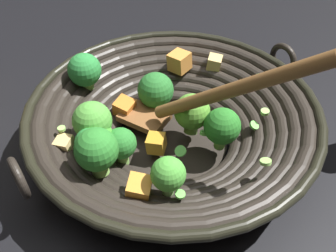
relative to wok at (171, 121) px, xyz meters
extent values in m
plane|color=black|center=(0.00, 0.00, -0.05)|extent=(4.00, 4.00, 0.00)
cylinder|color=black|center=(0.00, 0.00, -0.05)|extent=(0.16, 0.16, 0.01)
torus|color=black|center=(0.00, 0.00, -0.04)|extent=(0.22, 0.22, 0.02)
torus|color=black|center=(0.00, 0.00, -0.03)|extent=(0.25, 0.25, 0.02)
torus|color=black|center=(0.00, 0.00, -0.02)|extent=(0.28, 0.28, 0.02)
torus|color=black|center=(0.00, 0.00, -0.01)|extent=(0.31, 0.31, 0.02)
torus|color=black|center=(0.00, 0.00, 0.00)|extent=(0.34, 0.34, 0.02)
torus|color=black|center=(0.00, 0.00, 0.01)|extent=(0.37, 0.37, 0.02)
torus|color=black|center=(0.00, 0.00, 0.01)|extent=(0.40, 0.40, 0.02)
torus|color=black|center=(0.00, 0.00, 0.02)|extent=(0.42, 0.42, 0.01)
torus|color=black|center=(0.22, 0.01, 0.02)|extent=(0.01, 0.05, 0.05)
torus|color=black|center=(-0.22, -0.01, 0.02)|extent=(0.01, 0.05, 0.05)
cylinder|color=#73B74A|center=(-0.05, 0.06, -0.02)|extent=(0.02, 0.02, 0.02)
sphere|color=#287726|center=(-0.05, 0.06, 0.01)|extent=(0.05, 0.05, 0.05)
cylinder|color=#6A9A43|center=(0.07, -0.14, 0.01)|extent=(0.03, 0.03, 0.02)
sphere|color=#287F36|center=(0.07, -0.14, 0.03)|extent=(0.05, 0.05, 0.05)
cylinder|color=#7BAC4B|center=(0.13, 0.03, 0.01)|extent=(0.02, 0.03, 0.02)
sphere|color=#2B7B2B|center=(0.13, 0.03, 0.04)|extent=(0.05, 0.05, 0.05)
cylinder|color=#70B23F|center=(0.11, -0.03, 0.00)|extent=(0.03, 0.03, 0.02)
sphere|color=#4D9B39|center=(0.11, -0.03, 0.03)|extent=(0.05, 0.05, 0.05)
cylinder|color=#6EA93D|center=(-0.01, -0.07, -0.02)|extent=(0.03, 0.03, 0.02)
sphere|color=#276D2B|center=(-0.01, -0.07, 0.01)|extent=(0.06, 0.06, 0.06)
cylinder|color=#7DBA57|center=(0.11, -0.01, -0.01)|extent=(0.03, 0.03, 0.02)
sphere|color=#3E902C|center=(0.11, -0.01, 0.01)|extent=(0.04, 0.04, 0.04)
cylinder|color=#7DB35C|center=(0.07, 0.10, 0.01)|extent=(0.02, 0.02, 0.02)
sphere|color=green|center=(0.07, 0.10, 0.03)|extent=(0.04, 0.04, 0.04)
cylinder|color=olive|center=(-0.03, 0.01, -0.02)|extent=(0.03, 0.03, 0.02)
sphere|color=#579631|center=(-0.03, 0.01, 0.01)|extent=(0.05, 0.05, 0.05)
cylinder|color=#84C153|center=(0.12, 0.00, 0.00)|extent=(0.03, 0.03, 0.01)
sphere|color=#2A8535|center=(0.12, 0.00, 0.02)|extent=(0.04, 0.04, 0.04)
cylinder|color=#73A44A|center=(0.08, 0.01, -0.02)|extent=(0.02, 0.02, 0.02)
sphere|color=#29752B|center=(0.08, 0.01, 0.01)|extent=(0.04, 0.04, 0.04)
cube|color=gold|center=(0.03, 0.01, -0.02)|extent=(0.04, 0.03, 0.03)
cube|color=orange|center=(0.04, -0.07, -0.01)|extent=(0.04, 0.04, 0.03)
cube|color=#E2BE74|center=(0.15, -0.03, 0.01)|extent=(0.03, 0.03, 0.03)
cube|color=orange|center=(0.10, 0.09, 0.01)|extent=(0.04, 0.04, 0.03)
cube|color=#E4913E|center=(-0.08, -0.10, 0.01)|extent=(0.04, 0.04, 0.03)
cube|color=#D8B66B|center=(-0.13, -0.07, 0.01)|extent=(0.03, 0.03, 0.03)
cylinder|color=#99D166|center=(0.09, -0.03, -0.01)|extent=(0.02, 0.02, 0.01)
cylinder|color=#99D166|center=(-0.04, 0.15, 0.03)|extent=(0.02, 0.02, 0.01)
cylinder|color=#6BC651|center=(-0.02, 0.05, 0.00)|extent=(0.01, 0.01, 0.01)
cylinder|color=#99D166|center=(-0.11, 0.07, 0.01)|extent=(0.02, 0.02, 0.01)
cylinder|color=#6BC651|center=(0.07, 0.12, 0.01)|extent=(0.01, 0.01, 0.00)
cylinder|color=#56B247|center=(0.02, 0.05, 0.00)|extent=(0.02, 0.02, 0.01)
cylinder|color=#6BC651|center=(-0.16, 0.01, 0.02)|extent=(0.02, 0.02, 0.01)
cylinder|color=#99D166|center=(0.14, -0.04, 0.02)|extent=(0.01, 0.01, 0.00)
cylinder|color=#6BC651|center=(-0.10, 0.07, 0.00)|extent=(0.02, 0.02, 0.01)
cube|color=brown|center=(0.02, -0.04, -0.02)|extent=(0.08, 0.08, 0.01)
cylinder|color=brown|center=(-0.04, 0.07, 0.09)|extent=(0.11, 0.20, 0.18)
camera|label=1|loc=(0.22, 0.34, 0.37)|focal=41.11mm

